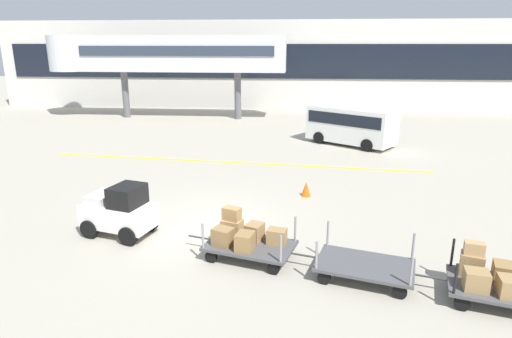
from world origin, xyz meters
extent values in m
plane|color=#A8A08E|center=(0.00, 0.00, 0.00)|extent=(120.00, 120.00, 0.00)
cube|color=yellow|center=(-0.24, 7.50, 0.00)|extent=(18.26, 1.83, 0.01)
cube|color=beige|center=(0.00, 26.00, 3.69)|extent=(46.43, 2.40, 7.39)
cube|color=black|center=(0.00, 24.75, 4.06)|extent=(44.11, 0.12, 2.80)
cube|color=silver|center=(-5.97, 20.00, 4.80)|extent=(15.77, 2.20, 2.60)
cylinder|color=silver|center=(-14.46, 20.00, 4.80)|extent=(3.00, 3.00, 2.60)
cube|color=#2D3847|center=(-5.97, 18.86, 5.00)|extent=(14.20, 0.08, 0.70)
cylinder|color=#59595B|center=(-10.31, 20.00, 1.75)|extent=(0.50, 0.50, 3.50)
cylinder|color=#59595B|center=(-1.63, 20.00, 1.75)|extent=(0.50, 0.50, 3.50)
cube|color=white|center=(-2.44, -0.89, 0.63)|extent=(2.32, 1.62, 0.70)
cube|color=black|center=(-2.08, -0.99, 1.28)|extent=(1.04, 1.17, 0.60)
cube|color=silver|center=(-2.99, -0.74, 1.10)|extent=(0.93, 1.09, 0.24)
cylinder|color=black|center=(-2.95, -0.20, 0.28)|extent=(0.59, 0.32, 0.56)
cylinder|color=black|center=(-3.23, -1.21, 0.28)|extent=(0.59, 0.32, 0.56)
cylinder|color=black|center=(-1.64, -0.57, 0.28)|extent=(0.59, 0.32, 0.56)
cylinder|color=black|center=(-1.92, -1.58, 0.28)|extent=(0.59, 0.32, 0.56)
cube|color=#4C4C4F|center=(1.61, -2.02, 0.36)|extent=(2.59, 1.97, 0.08)
cylinder|color=gray|center=(0.76, -1.11, 0.75)|extent=(0.06, 0.06, 0.70)
cylinder|color=gray|center=(0.42, -2.35, 0.75)|extent=(0.06, 0.06, 0.70)
cylinder|color=gray|center=(2.80, -1.68, 0.75)|extent=(0.06, 0.06, 0.70)
cylinder|color=gray|center=(2.46, -2.92, 0.75)|extent=(0.06, 0.06, 0.70)
cylinder|color=black|center=(0.94, -1.21, 0.16)|extent=(0.34, 0.18, 0.32)
cylinder|color=black|center=(0.62, -2.36, 0.16)|extent=(0.34, 0.18, 0.32)
cylinder|color=black|center=(2.60, -1.68, 0.16)|extent=(0.34, 0.18, 0.32)
cylinder|color=black|center=(2.28, -2.82, 0.16)|extent=(0.34, 0.18, 0.32)
cylinder|color=#333333|center=(0.17, -1.62, 0.34)|extent=(0.69, 0.24, 0.05)
cube|color=tan|center=(1.06, -1.55, 0.64)|extent=(0.64, 0.54, 0.48)
cube|color=olive|center=(0.91, -2.12, 0.64)|extent=(0.63, 0.58, 0.47)
cube|color=#9E7A4C|center=(1.71, -1.76, 0.64)|extent=(0.56, 0.61, 0.47)
cube|color=olive|center=(1.52, -2.35, 0.63)|extent=(0.52, 0.60, 0.46)
cube|color=#9E7A4C|center=(2.32, -1.91, 0.60)|extent=(0.56, 0.47, 0.41)
cube|color=#A87F4C|center=(1.06, -1.55, 1.06)|extent=(0.55, 0.46, 0.35)
cube|color=#4C4C4F|center=(4.50, -2.82, 0.36)|extent=(2.59, 1.97, 0.08)
cylinder|color=gray|center=(3.65, -1.92, 0.75)|extent=(0.06, 0.06, 0.70)
cylinder|color=gray|center=(3.31, -3.16, 0.75)|extent=(0.06, 0.06, 0.70)
cylinder|color=gray|center=(5.69, -2.49, 0.75)|extent=(0.06, 0.06, 0.70)
cylinder|color=gray|center=(5.35, -3.73, 0.75)|extent=(0.06, 0.06, 0.70)
cylinder|color=black|center=(3.83, -2.02, 0.16)|extent=(0.34, 0.18, 0.32)
cylinder|color=black|center=(3.51, -3.16, 0.16)|extent=(0.34, 0.18, 0.32)
cylinder|color=black|center=(5.49, -2.48, 0.16)|extent=(0.34, 0.18, 0.32)
cylinder|color=black|center=(5.17, -3.63, 0.16)|extent=(0.34, 0.18, 0.32)
cylinder|color=#333333|center=(3.06, -2.42, 0.34)|extent=(0.69, 0.24, 0.05)
cube|color=#4C4C4F|center=(7.39, -3.63, 0.36)|extent=(2.59, 1.97, 0.08)
cylinder|color=black|center=(6.54, -2.72, 0.75)|extent=(0.06, 0.06, 0.70)
cylinder|color=black|center=(6.20, -3.96, 0.75)|extent=(0.06, 0.06, 0.70)
cylinder|color=black|center=(6.72, -2.82, 0.16)|extent=(0.34, 0.18, 0.32)
cylinder|color=black|center=(6.40, -3.97, 0.16)|extent=(0.34, 0.18, 0.32)
cylinder|color=#333333|center=(5.95, -3.23, 0.34)|extent=(0.69, 0.24, 0.05)
cube|color=#9E7A4C|center=(6.86, -3.10, 0.66)|extent=(0.61, 0.53, 0.51)
cube|color=#9E7A4C|center=(6.71, -3.76, 0.62)|extent=(0.56, 0.50, 0.45)
cube|color=olive|center=(7.50, -3.36, 0.61)|extent=(0.64, 0.61, 0.43)
cube|color=#9E7A4C|center=(7.31, -3.94, 0.60)|extent=(0.49, 0.54, 0.41)
cube|color=tan|center=(6.86, -3.10, 1.06)|extent=(0.48, 0.35, 0.29)
cube|color=white|center=(5.84, 11.94, 1.15)|extent=(5.03, 4.30, 1.90)
cube|color=black|center=(5.84, 11.94, 1.55)|extent=(4.73, 4.11, 0.64)
cylinder|color=black|center=(4.12, 12.08, 0.34)|extent=(0.70, 0.59, 0.68)
cylinder|color=black|center=(6.56, 10.38, 0.34)|extent=(0.70, 0.59, 0.68)
cone|color=#EA590F|center=(3.19, 3.05, 0.28)|extent=(0.36, 0.36, 0.55)
camera|label=1|loc=(2.74, -12.49, 5.55)|focal=30.48mm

